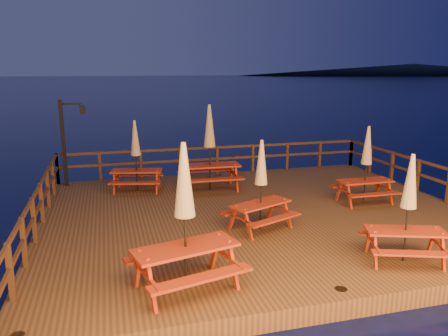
% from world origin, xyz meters
% --- Properties ---
extents(ground, '(500.00, 500.00, 0.00)m').
position_xyz_m(ground, '(0.00, 0.00, 0.00)').
color(ground, black).
rests_on(ground, ground).
extents(deck, '(12.00, 10.00, 0.40)m').
position_xyz_m(deck, '(0.00, 0.00, 0.20)').
color(deck, '#492C17').
rests_on(deck, ground).
extents(deck_piles, '(11.44, 9.44, 1.40)m').
position_xyz_m(deck_piles, '(0.00, 0.00, -0.30)').
color(deck_piles, '#3B1F12').
rests_on(deck_piles, ground).
extents(railing, '(11.80, 9.75, 1.10)m').
position_xyz_m(railing, '(0.00, 1.78, 1.16)').
color(railing, '#3B1F12').
rests_on(railing, deck).
extents(lamp_post, '(0.85, 0.18, 3.00)m').
position_xyz_m(lamp_post, '(-5.39, 4.55, 2.20)').
color(lamp_post, black).
rests_on(lamp_post, deck).
extents(headland_right, '(230.40, 86.40, 7.00)m').
position_xyz_m(headland_right, '(185.00, 230.00, 3.50)').
color(headland_right, black).
rests_on(headland_right, ground).
extents(picnic_table_0, '(1.99, 1.81, 2.34)m').
position_xyz_m(picnic_table_0, '(1.91, -3.85, 1.61)').
color(picnic_table_0, maroon).
rests_on(picnic_table_0, deck).
extents(picnic_table_1, '(2.28, 2.03, 2.78)m').
position_xyz_m(picnic_table_1, '(-2.79, -3.80, 1.84)').
color(picnic_table_1, maroon).
rests_on(picnic_table_1, deck).
extents(picnic_table_2, '(1.92, 1.70, 2.38)m').
position_xyz_m(picnic_table_2, '(-3.19, 3.20, 1.64)').
color(picnic_table_2, maroon).
rests_on(picnic_table_2, deck).
extents(picnic_table_3, '(2.08, 1.73, 2.88)m').
position_xyz_m(picnic_table_3, '(-0.79, 2.74, 1.89)').
color(picnic_table_3, maroon).
rests_on(picnic_table_3, deck).
extents(picnic_table_4, '(1.66, 1.37, 2.36)m').
position_xyz_m(picnic_table_4, '(3.44, 0.06, 1.63)').
color(picnic_table_4, maroon).
rests_on(picnic_table_4, deck).
extents(picnic_table_5, '(2.01, 1.86, 2.32)m').
position_xyz_m(picnic_table_5, '(-0.40, -1.24, 1.60)').
color(picnic_table_5, maroon).
rests_on(picnic_table_5, deck).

